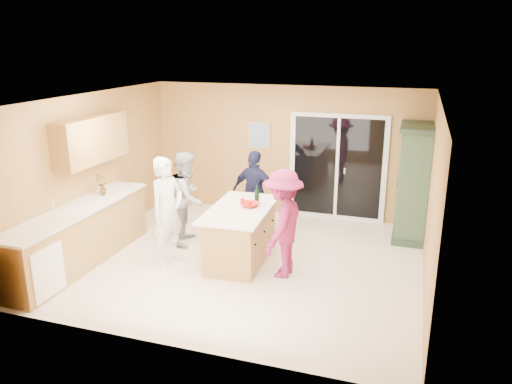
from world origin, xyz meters
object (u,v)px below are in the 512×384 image
(woman_grey, at_px, (187,198))
(woman_white, at_px, (167,211))
(kitchen_island, at_px, (240,236))
(woman_navy, at_px, (255,193))
(green_hutch, at_px, (413,184))
(woman_magenta, at_px, (283,224))

(woman_grey, bearing_deg, woman_white, 177.21)
(kitchen_island, relative_size, woman_navy, 1.12)
(woman_white, relative_size, woman_grey, 1.07)
(green_hutch, distance_m, woman_navy, 2.81)
(green_hutch, xyz_separation_m, woman_grey, (-3.71, -1.42, -0.19))
(woman_navy, xyz_separation_m, woman_magenta, (0.92, -1.49, 0.04))
(woman_navy, bearing_deg, kitchen_island, 107.01)
(green_hutch, distance_m, woman_white, 4.31)
(kitchen_island, distance_m, woman_grey, 1.30)
(woman_white, bearing_deg, woman_navy, -11.98)
(kitchen_island, height_order, woman_grey, woman_grey)
(kitchen_island, height_order, green_hutch, green_hutch)
(woman_magenta, bearing_deg, woman_navy, -144.46)
(green_hutch, relative_size, woman_magenta, 1.24)
(green_hutch, relative_size, woman_grey, 1.26)
(woman_grey, bearing_deg, woman_magenta, -120.02)
(woman_magenta, bearing_deg, green_hutch, 144.55)
(woman_navy, height_order, woman_magenta, woman_magenta)
(kitchen_island, bearing_deg, green_hutch, 34.03)
(woman_white, xyz_separation_m, woman_grey, (-0.09, 0.90, -0.05))
(green_hutch, height_order, woman_navy, green_hutch)
(woman_white, relative_size, woman_magenta, 1.05)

